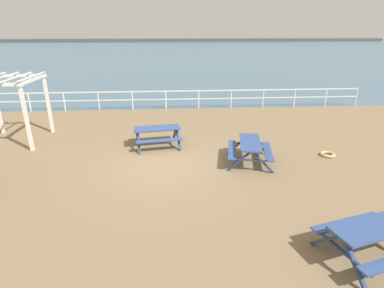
{
  "coord_description": "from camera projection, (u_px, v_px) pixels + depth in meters",
  "views": [
    {
      "loc": [
        0.27,
        -9.84,
        4.51
      ],
      "look_at": [
        0.96,
        -0.17,
        0.8
      ],
      "focal_mm": 28.73,
      "sensor_mm": 36.0,
      "label": 1
    }
  ],
  "objects": [
    {
      "name": "ground_plane",
      "position": [
        164.0,
        167.0,
        10.79
      ],
      "size": [
        30.0,
        24.0,
        0.2
      ],
      "primitive_type": "cube",
      "color": "#846B4C"
    },
    {
      "name": "sea_band",
      "position": [
        168.0,
        51.0,
        59.9
      ],
      "size": [
        142.0,
        90.0,
        0.01
      ],
      "primitive_type": "cube",
      "color": "#476B84",
      "rests_on": "ground"
    },
    {
      "name": "distant_shoreline",
      "position": [
        168.0,
        42.0,
        99.95
      ],
      "size": [
        142.0,
        6.0,
        1.8
      ],
      "primitive_type": "cube",
      "color": "#4C4C47",
      "rests_on": "ground"
    },
    {
      "name": "seaward_railing",
      "position": [
        166.0,
        96.0,
        17.71
      ],
      "size": [
        23.07,
        0.07,
        1.08
      ],
      "color": "white",
      "rests_on": "ground"
    },
    {
      "name": "picnic_table_near_left",
      "position": [
        250.0,
        147.0,
        10.72
      ],
      "size": [
        1.82,
        2.05,
        0.8
      ],
      "rotation": [
        0.0,
        0.0,
        1.38
      ],
      "color": "#334C84",
      "rests_on": "ground"
    },
    {
      "name": "picnic_table_near_right",
      "position": [
        157.0,
        132.0,
        12.23
      ],
      "size": [
        2.01,
        1.78,
        0.8
      ],
      "rotation": [
        0.0,
        0.0,
        0.15
      ],
      "color": "#334C84",
      "rests_on": "ground"
    },
    {
      "name": "picnic_table_far_right",
      "position": [
        372.0,
        234.0,
        6.21
      ],
      "size": [
        2.13,
        1.92,
        0.8
      ],
      "rotation": [
        0.0,
        0.0,
        0.26
      ],
      "color": "#334C84",
      "rests_on": "ground"
    },
    {
      "name": "lattice_pergola",
      "position": [
        7.0,
        94.0,
        12.25
      ],
      "size": [
        2.47,
        2.59,
        2.7
      ],
      "rotation": [
        0.0,
        0.0,
        -0.01
      ],
      "color": "white",
      "rests_on": "ground"
    },
    {
      "name": "rope_coil",
      "position": [
        328.0,
        154.0,
        11.45
      ],
      "size": [
        0.55,
        0.55,
        0.11
      ],
      "primitive_type": "torus",
      "color": "tan",
      "rests_on": "ground"
    }
  ]
}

